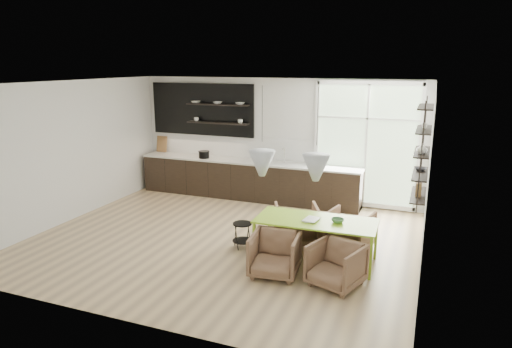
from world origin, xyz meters
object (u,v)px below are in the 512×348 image
(dining_table, at_px, (316,223))
(armchair_back_left, at_px, (297,224))
(wire_stool, at_px, (242,232))
(armchair_front_left, at_px, (275,254))
(armchair_back_right, at_px, (349,231))
(armchair_front_right, at_px, (336,265))

(dining_table, distance_m, armchair_back_left, 0.88)
(wire_stool, bearing_deg, armchair_front_left, -42.61)
(dining_table, relative_size, armchair_back_left, 2.52)
(armchair_back_left, distance_m, armchair_front_left, 1.38)
(armchair_back_left, bearing_deg, dining_table, 105.81)
(armchair_back_right, relative_size, armchair_front_right, 1.06)
(armchair_back_left, xyz_separation_m, armchair_front_right, (1.01, -1.39, -0.03))
(armchair_back_left, bearing_deg, armchair_front_left, 69.15)
(armchair_front_left, relative_size, armchair_front_right, 1.03)
(armchair_back_right, bearing_deg, armchair_front_right, 105.18)
(armchair_front_left, bearing_deg, wire_stool, 131.45)
(armchair_front_right, bearing_deg, wire_stool, 175.15)
(armchair_back_left, distance_m, wire_stool, 1.01)
(armchair_back_left, height_order, armchair_front_right, armchair_back_left)
(wire_stool, bearing_deg, armchair_front_right, -24.21)
(dining_table, xyz_separation_m, armchair_front_right, (0.50, -0.75, -0.34))
(armchair_back_left, xyz_separation_m, wire_stool, (-0.85, -0.56, -0.07))
(armchair_front_left, distance_m, wire_stool, 1.22)
(armchair_back_right, height_order, armchair_front_right, armchair_back_right)
(dining_table, xyz_separation_m, armchair_back_left, (-0.51, 0.64, -0.31))
(armchair_back_right, xyz_separation_m, armchair_front_right, (0.07, -1.43, -0.02))
(armchair_back_left, height_order, armchair_back_right, armchair_back_left)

